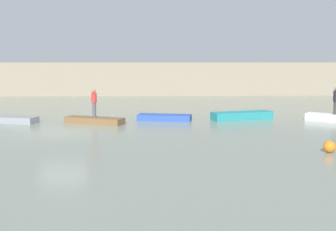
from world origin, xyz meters
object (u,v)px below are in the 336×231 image
(rowboat_brown, at_px, (94,120))
(person_dark_shirt, at_px, (336,99))
(rowboat_blue, at_px, (164,117))
(rowboat_teal, at_px, (242,116))
(person_red_shirt, at_px, (94,102))
(rowboat_white, at_px, (335,118))
(rowboat_grey, at_px, (9,119))
(mooring_buoy, at_px, (329,147))

(rowboat_brown, distance_m, person_dark_shirt, 14.81)
(rowboat_blue, distance_m, rowboat_teal, 4.97)
(rowboat_brown, xyz_separation_m, person_red_shirt, (0.00, -0.00, 1.14))
(rowboat_brown, height_order, rowboat_white, rowboat_white)
(person_red_shirt, bearing_deg, rowboat_brown, 116.57)
(rowboat_teal, xyz_separation_m, person_dark_shirt, (5.57, -1.08, 1.14))
(rowboat_brown, height_order, rowboat_blue, same)
(rowboat_grey, distance_m, person_red_shirt, 5.41)
(rowboat_white, bearing_deg, person_red_shirt, -143.32)
(rowboat_blue, distance_m, person_dark_shirt, 10.63)
(rowboat_blue, xyz_separation_m, rowboat_white, (10.53, -0.79, 0.04))
(person_dark_shirt, bearing_deg, rowboat_grey, 179.92)
(person_red_shirt, xyz_separation_m, person_dark_shirt, (14.75, 0.46, 0.07))
(rowboat_brown, distance_m, person_red_shirt, 1.14)
(rowboat_grey, bearing_deg, person_red_shirt, 10.55)
(person_dark_shirt, bearing_deg, rowboat_brown, -178.23)
(rowboat_grey, distance_m, rowboat_blue, 9.52)
(person_red_shirt, distance_m, mooring_buoy, 13.85)
(rowboat_grey, relative_size, mooring_buoy, 7.14)
(rowboat_white, bearing_deg, person_dark_shirt, 124.91)
(person_dark_shirt, height_order, mooring_buoy, person_dark_shirt)
(rowboat_blue, distance_m, person_red_shirt, 4.55)
(mooring_buoy, bearing_deg, person_dark_shirt, 66.70)
(rowboat_brown, bearing_deg, rowboat_white, 23.21)
(rowboat_grey, xyz_separation_m, rowboat_blue, (9.49, 0.76, -0.01))
(mooring_buoy, bearing_deg, rowboat_blue, 124.51)
(rowboat_blue, height_order, person_red_shirt, person_red_shirt)
(person_dark_shirt, bearing_deg, rowboat_teal, 169.05)
(rowboat_grey, bearing_deg, rowboat_teal, 19.95)
(rowboat_white, bearing_deg, rowboat_grey, -145.17)
(rowboat_blue, xyz_separation_m, rowboat_teal, (4.96, 0.29, 0.07))
(person_red_shirt, bearing_deg, rowboat_blue, 16.43)
(rowboat_white, height_order, mooring_buoy, mooring_buoy)
(rowboat_brown, bearing_deg, rowboat_grey, -163.81)
(rowboat_white, bearing_deg, rowboat_teal, -156.04)
(rowboat_teal, relative_size, mooring_buoy, 7.84)
(rowboat_teal, bearing_deg, rowboat_grey, 167.73)
(rowboat_brown, xyz_separation_m, rowboat_blue, (4.22, 1.24, 0.00))
(rowboat_teal, distance_m, person_red_shirt, 9.37)
(person_dark_shirt, distance_m, mooring_buoy, 9.79)
(rowboat_white, xyz_separation_m, person_dark_shirt, (0.00, 0.00, 1.17))
(rowboat_white, height_order, person_dark_shirt, person_dark_shirt)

